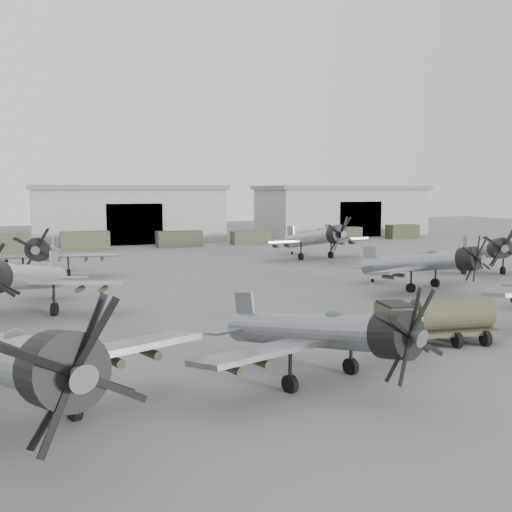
# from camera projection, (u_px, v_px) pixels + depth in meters

# --- Properties ---
(ground) EXTENTS (220.00, 220.00, 0.00)m
(ground) POSITION_uv_depth(u_px,v_px,m) (305.00, 332.00, 32.09)
(ground) COLOR #565654
(ground) RESTS_ON ground
(hangar_center) EXTENTS (29.00, 14.80, 8.70)m
(hangar_center) POSITION_uv_depth(u_px,v_px,m) (127.00, 213.00, 88.77)
(hangar_center) COLOR gray
(hangar_center) RESTS_ON ground
(hangar_right) EXTENTS (29.00, 14.80, 8.70)m
(hangar_right) POSITION_uv_depth(u_px,v_px,m) (340.00, 210.00, 102.72)
(hangar_right) COLOR gray
(hangar_right) RESTS_ON ground
(support_truck_2) EXTENTS (6.35, 2.20, 2.52)m
(support_truck_2) POSITION_uv_depth(u_px,v_px,m) (4.00, 244.00, 71.72)
(support_truck_2) COLOR #42442C
(support_truck_2) RESTS_ON ground
(support_truck_3) EXTENTS (6.25, 2.20, 2.52)m
(support_truck_3) POSITION_uv_depth(u_px,v_px,m) (85.00, 241.00, 75.34)
(support_truck_3) COLOR #3F442C
(support_truck_3) RESTS_ON ground
(support_truck_4) EXTENTS (6.36, 2.20, 2.23)m
(support_truck_4) POSITION_uv_depth(u_px,v_px,m) (179.00, 239.00, 80.04)
(support_truck_4) COLOR #373B26
(support_truck_4) RESTS_ON ground
(support_truck_5) EXTENTS (5.71, 2.20, 1.97)m
(support_truck_5) POSITION_uv_depth(u_px,v_px,m) (251.00, 238.00, 84.00)
(support_truck_5) COLOR #3F452D
(support_truck_5) RESTS_ON ground
(support_truck_6) EXTENTS (5.49, 2.20, 2.12)m
(support_truck_6) POSITION_uv_depth(u_px,v_px,m) (344.00, 234.00, 89.78)
(support_truck_6) COLOR #3B3D28
(support_truck_6) RESTS_ON ground
(support_truck_7) EXTENTS (5.31, 2.20, 2.28)m
(support_truck_7) POSITION_uv_depth(u_px,v_px,m) (402.00, 232.00, 93.83)
(support_truck_7) COLOR #383925
(support_truck_7) RESTS_ON ground
(aircraft_near_0) EXTENTS (13.88, 12.51, 5.59)m
(aircraft_near_0) POSITION_uv_depth(u_px,v_px,m) (10.00, 362.00, 18.19)
(aircraft_near_0) COLOR gray
(aircraft_near_0) RESTS_ON ground
(aircraft_near_1) EXTENTS (11.88, 10.70, 4.75)m
(aircraft_near_1) POSITION_uv_depth(u_px,v_px,m) (325.00, 332.00, 23.41)
(aircraft_near_1) COLOR gray
(aircraft_near_1) RESTS_ON ground
(aircraft_mid_1) EXTENTS (13.31, 12.03, 5.39)m
(aircraft_mid_1) POSITION_uv_depth(u_px,v_px,m) (20.00, 278.00, 36.04)
(aircraft_mid_1) COLOR #9CA0A4
(aircraft_mid_1) RESTS_ON ground
(aircraft_mid_2) EXTENTS (11.93, 10.77, 4.82)m
(aircraft_mid_2) POSITION_uv_depth(u_px,v_px,m) (426.00, 263.00, 45.54)
(aircraft_mid_2) COLOR gray
(aircraft_mid_2) RESTS_ON ground
(aircraft_mid_3) EXTENTS (11.96, 10.84, 4.89)m
(aircraft_mid_3) POSITION_uv_depth(u_px,v_px,m) (485.00, 251.00, 53.88)
(aircraft_mid_3) COLOR gray
(aircraft_mid_3) RESTS_ON ground
(aircraft_far_0) EXTENTS (12.97, 11.68, 5.15)m
(aircraft_far_0) POSITION_uv_depth(u_px,v_px,m) (45.00, 253.00, 51.24)
(aircraft_far_0) COLOR gray
(aircraft_far_0) RESTS_ON ground
(aircraft_far_1) EXTENTS (13.58, 12.22, 5.41)m
(aircraft_far_1) POSITION_uv_depth(u_px,v_px,m) (317.00, 238.00, 65.67)
(aircraft_far_1) COLOR #9D9FA5
(aircraft_far_1) RESTS_ON ground
(fuel_tanker) EXTENTS (6.52, 3.05, 2.42)m
(fuel_tanker) POSITION_uv_depth(u_px,v_px,m) (436.00, 317.00, 29.64)
(fuel_tanker) COLOR #46422D
(fuel_tanker) RESTS_ON ground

